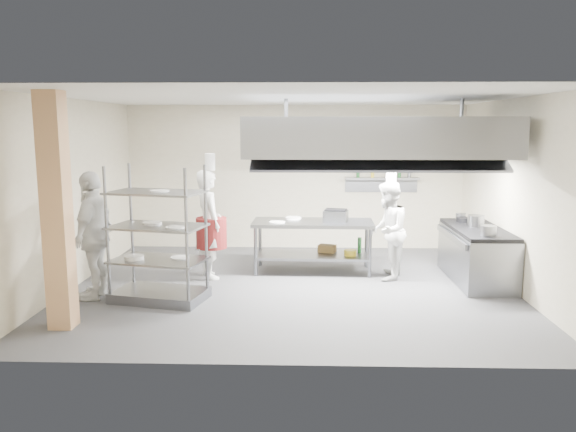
{
  "coord_description": "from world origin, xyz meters",
  "views": [
    {
      "loc": [
        0.22,
        -8.75,
        2.57
      ],
      "look_at": [
        -0.06,
        0.2,
        1.13
      ],
      "focal_mm": 35.0,
      "sensor_mm": 36.0,
      "label": 1
    }
  ],
  "objects_px": {
    "island": "(313,246)",
    "cooking_range": "(476,256)",
    "stockpot": "(476,221)",
    "chef_line": "(387,231)",
    "chef_head": "(209,224)",
    "chef_plating": "(94,235)",
    "pass_rack": "(158,234)",
    "griddle": "(336,216)"
  },
  "relations": [
    {
      "from": "chef_head",
      "to": "griddle",
      "type": "bearing_deg",
      "value": -107.14
    },
    {
      "from": "chef_head",
      "to": "stockpot",
      "type": "xyz_separation_m",
      "value": [
        4.5,
        0.07,
        0.07
      ]
    },
    {
      "from": "pass_rack",
      "to": "chef_plating",
      "type": "height_order",
      "value": "pass_rack"
    },
    {
      "from": "island",
      "to": "chef_line",
      "type": "height_order",
      "value": "chef_line"
    },
    {
      "from": "pass_rack",
      "to": "chef_line",
      "type": "bearing_deg",
      "value": 32.96
    },
    {
      "from": "pass_rack",
      "to": "cooking_range",
      "type": "relative_size",
      "value": 1.0
    },
    {
      "from": "chef_line",
      "to": "pass_rack",
      "type": "bearing_deg",
      "value": -55.37
    },
    {
      "from": "cooking_range",
      "to": "chef_plating",
      "type": "height_order",
      "value": "chef_plating"
    },
    {
      "from": "pass_rack",
      "to": "chef_head",
      "type": "bearing_deg",
      "value": 80.36
    },
    {
      "from": "island",
      "to": "cooking_range",
      "type": "distance_m",
      "value": 2.77
    },
    {
      "from": "pass_rack",
      "to": "cooking_range",
      "type": "bearing_deg",
      "value": 26.68
    },
    {
      "from": "cooking_range",
      "to": "chef_plating",
      "type": "xyz_separation_m",
      "value": [
        -6.01,
        -1.14,
        0.54
      ]
    },
    {
      "from": "chef_head",
      "to": "stockpot",
      "type": "distance_m",
      "value": 4.5
    },
    {
      "from": "pass_rack",
      "to": "stockpot",
      "type": "distance_m",
      "value": 5.21
    },
    {
      "from": "island",
      "to": "stockpot",
      "type": "relative_size",
      "value": 7.75
    },
    {
      "from": "chef_line",
      "to": "griddle",
      "type": "bearing_deg",
      "value": -100.42
    },
    {
      "from": "griddle",
      "to": "chef_plating",
      "type": "bearing_deg",
      "value": -143.92
    },
    {
      "from": "island",
      "to": "cooking_range",
      "type": "height_order",
      "value": "island"
    },
    {
      "from": "island",
      "to": "chef_plating",
      "type": "relative_size",
      "value": 1.1
    },
    {
      "from": "island",
      "to": "pass_rack",
      "type": "distance_m",
      "value": 2.94
    },
    {
      "from": "chef_plating",
      "to": "stockpot",
      "type": "height_order",
      "value": "chef_plating"
    },
    {
      "from": "cooking_range",
      "to": "chef_line",
      "type": "distance_m",
      "value": 1.54
    },
    {
      "from": "chef_line",
      "to": "stockpot",
      "type": "relative_size",
      "value": 6.1
    },
    {
      "from": "island",
      "to": "chef_head",
      "type": "bearing_deg",
      "value": -164.12
    },
    {
      "from": "chef_line",
      "to": "chef_plating",
      "type": "xyz_separation_m",
      "value": [
        -4.53,
        -1.2,
        0.13
      ]
    },
    {
      "from": "cooking_range",
      "to": "griddle",
      "type": "height_order",
      "value": "griddle"
    },
    {
      "from": "chef_head",
      "to": "griddle",
      "type": "height_order",
      "value": "chef_head"
    },
    {
      "from": "cooking_range",
      "to": "chef_plating",
      "type": "relative_size",
      "value": 1.04
    },
    {
      "from": "chef_plating",
      "to": "island",
      "type": "bearing_deg",
      "value": 119.72
    },
    {
      "from": "island",
      "to": "chef_line",
      "type": "relative_size",
      "value": 1.27
    },
    {
      "from": "island",
      "to": "chef_plating",
      "type": "xyz_separation_m",
      "value": [
        -3.28,
        -1.64,
        0.5
      ]
    },
    {
      "from": "chef_plating",
      "to": "chef_line",
      "type": "bearing_deg",
      "value": 108.0
    },
    {
      "from": "chef_line",
      "to": "island",
      "type": "bearing_deg",
      "value": -95.01
    },
    {
      "from": "chef_plating",
      "to": "pass_rack",
      "type": "bearing_deg",
      "value": 86.99
    },
    {
      "from": "stockpot",
      "to": "chef_line",
      "type": "bearing_deg",
      "value": -177.74
    },
    {
      "from": "stockpot",
      "to": "island",
      "type": "bearing_deg",
      "value": 172.02
    },
    {
      "from": "chef_line",
      "to": "cooking_range",
      "type": "bearing_deg",
      "value": 102.15
    },
    {
      "from": "pass_rack",
      "to": "cooking_range",
      "type": "xyz_separation_m",
      "value": [
        5.03,
        1.25,
        -0.58
      ]
    },
    {
      "from": "chef_head",
      "to": "chef_plating",
      "type": "height_order",
      "value": "chef_plating"
    },
    {
      "from": "cooking_range",
      "to": "chef_line",
      "type": "relative_size",
      "value": 1.2
    },
    {
      "from": "chef_head",
      "to": "chef_line",
      "type": "bearing_deg",
      "value": -117.56
    },
    {
      "from": "pass_rack",
      "to": "island",
      "type": "bearing_deg",
      "value": 49.99
    }
  ]
}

